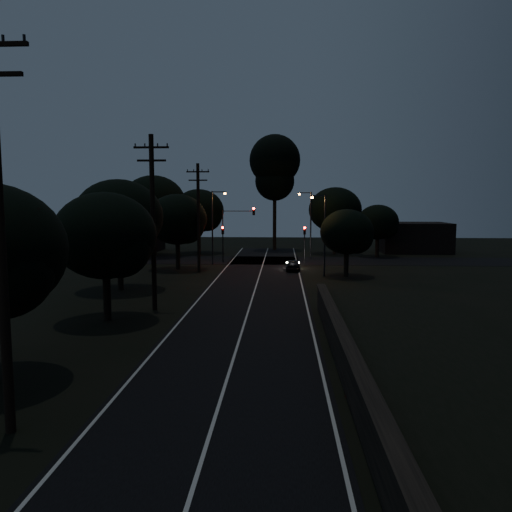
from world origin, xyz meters
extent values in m
plane|color=black|center=(0.00, 0.00, 0.00)|extent=(160.00, 160.00, 0.00)
cube|color=black|center=(0.00, 22.00, 0.01)|extent=(8.00, 70.00, 0.02)
cube|color=black|center=(0.00, 42.00, 0.01)|extent=(60.00, 8.00, 0.02)
cube|color=beige|center=(0.00, 22.00, 0.03)|extent=(0.12, 70.00, 0.01)
cube|color=beige|center=(-3.75, 22.00, 0.03)|extent=(0.12, 70.00, 0.01)
cube|color=beige|center=(3.75, 22.00, 0.03)|extent=(0.12, 70.00, 0.01)
cube|color=black|center=(4.60, 3.00, 0.75)|extent=(0.40, 26.00, 1.50)
cube|color=black|center=(4.60, 3.00, 1.55)|extent=(0.55, 26.00, 0.10)
cube|color=black|center=(8.00, 3.00, 0.60)|extent=(6.50, 26.00, 1.20)
cylinder|color=black|center=(-6.00, -2.00, 6.00)|extent=(0.30, 0.30, 12.00)
cylinder|color=black|center=(-6.00, 15.00, 5.50)|extent=(0.30, 0.30, 11.00)
cube|color=black|center=(-6.00, 15.00, 10.20)|extent=(2.20, 0.12, 0.12)
cube|color=black|center=(-6.00, 15.00, 9.40)|extent=(1.80, 0.12, 0.12)
cylinder|color=black|center=(-6.00, 32.00, 5.25)|extent=(0.30, 0.30, 10.50)
cube|color=black|center=(-6.00, 32.00, 9.70)|extent=(2.20, 0.12, 0.12)
cube|color=black|center=(-6.00, 32.00, 8.90)|extent=(1.80, 0.12, 0.12)
sphere|color=black|center=(-7.95, 1.40, 4.46)|extent=(3.62, 3.62, 3.62)
cylinder|color=black|center=(-8.00, 12.00, 1.38)|extent=(0.44, 0.44, 2.75)
ellipsoid|color=black|center=(-8.00, 12.00, 4.94)|extent=(5.84, 5.84, 4.97)
sphere|color=black|center=(-6.98, 11.42, 4.36)|extent=(3.51, 3.51, 3.51)
cylinder|color=black|center=(-10.50, 22.00, 1.57)|extent=(0.44, 0.44, 3.15)
ellipsoid|color=black|center=(-10.50, 22.00, 5.70)|extent=(6.80, 6.80, 5.78)
sphere|color=black|center=(-9.31, 21.32, 5.02)|extent=(4.08, 4.08, 4.08)
cylinder|color=black|center=(-8.50, 34.00, 1.41)|extent=(0.44, 0.44, 2.82)
ellipsoid|color=black|center=(-8.50, 34.00, 5.08)|extent=(6.02, 6.02, 5.12)
sphere|color=black|center=(-7.45, 33.40, 4.48)|extent=(3.61, 3.61, 3.61)
cylinder|color=black|center=(-9.00, 50.00, 1.57)|extent=(0.44, 0.44, 3.13)
ellipsoid|color=black|center=(-9.00, 50.00, 5.65)|extent=(6.72, 6.72, 5.71)
sphere|color=black|center=(-7.82, 49.33, 4.98)|extent=(4.03, 4.03, 4.03)
cylinder|color=black|center=(-14.00, 46.00, 1.89)|extent=(0.44, 0.44, 3.77)
ellipsoid|color=black|center=(-14.00, 46.00, 6.75)|extent=(7.94, 7.94, 6.75)
sphere|color=black|center=(-12.61, 45.21, 5.95)|extent=(4.76, 4.76, 4.76)
cylinder|color=black|center=(9.00, 50.00, 1.60)|extent=(0.44, 0.44, 3.21)
ellipsoid|color=black|center=(9.00, 50.00, 5.80)|extent=(6.90, 6.90, 5.87)
sphere|color=black|center=(10.21, 49.31, 5.11)|extent=(4.14, 4.14, 4.14)
cylinder|color=black|center=(14.00, 47.00, 1.20)|extent=(0.44, 0.44, 2.40)
ellipsoid|color=black|center=(14.00, 47.00, 4.31)|extent=(5.11, 5.11, 4.34)
sphere|color=black|center=(14.89, 46.49, 3.80)|extent=(3.07, 3.07, 3.07)
cylinder|color=black|center=(8.00, 30.00, 1.15)|extent=(0.44, 0.44, 2.29)
ellipsoid|color=black|center=(8.00, 30.00, 4.12)|extent=(4.87, 4.87, 4.14)
sphere|color=black|center=(8.85, 29.51, 3.63)|extent=(2.92, 2.92, 2.92)
cylinder|color=black|center=(1.00, 55.00, 4.46)|extent=(0.50, 0.50, 8.91)
sphere|color=black|center=(1.00, 55.00, 12.64)|extent=(7.13, 7.13, 7.13)
sphere|color=black|center=(1.00, 55.00, 9.72)|extent=(5.51, 5.51, 5.51)
cube|color=black|center=(-20.00, 52.00, 2.20)|extent=(10.00, 8.00, 4.40)
cube|color=black|center=(20.00, 53.00, 2.00)|extent=(9.00, 7.00, 4.00)
cylinder|color=black|center=(-4.60, 40.00, 1.60)|extent=(0.12, 0.12, 3.20)
cube|color=black|center=(-4.60, 40.00, 3.65)|extent=(0.28, 0.22, 0.90)
sphere|color=#FF0705|center=(-4.60, 39.87, 3.95)|extent=(0.22, 0.22, 0.22)
cylinder|color=black|center=(4.60, 40.00, 1.60)|extent=(0.12, 0.12, 3.20)
cube|color=black|center=(4.60, 40.00, 3.65)|extent=(0.28, 0.22, 0.90)
sphere|color=#FF0705|center=(4.60, 39.87, 3.95)|extent=(0.22, 0.22, 0.22)
cylinder|color=black|center=(-4.60, 40.00, 2.50)|extent=(0.12, 0.12, 5.00)
cube|color=black|center=(-1.10, 40.00, 5.80)|extent=(0.28, 0.22, 0.90)
sphere|color=#FF0705|center=(-1.10, 39.87, 6.10)|extent=(0.22, 0.22, 0.22)
cube|color=black|center=(-2.85, 40.00, 5.80)|extent=(3.50, 0.08, 0.08)
cylinder|color=black|center=(-5.50, 38.00, 4.00)|extent=(0.16, 0.16, 8.00)
cube|color=black|center=(-4.80, 38.00, 7.90)|extent=(1.40, 0.10, 0.10)
cube|color=black|center=(-4.10, 38.00, 7.85)|extent=(0.35, 0.22, 0.12)
sphere|color=orange|center=(-4.10, 38.00, 7.75)|extent=(0.26, 0.26, 0.26)
cylinder|color=black|center=(5.50, 44.00, 4.00)|extent=(0.16, 0.16, 8.00)
cube|color=black|center=(4.80, 44.00, 7.90)|extent=(1.40, 0.10, 0.10)
cube|color=black|center=(4.10, 44.00, 7.85)|extent=(0.35, 0.22, 0.12)
sphere|color=orange|center=(4.10, 44.00, 7.75)|extent=(0.26, 0.26, 0.26)
cylinder|color=black|center=(6.00, 30.00, 3.75)|extent=(0.16, 0.16, 7.50)
cube|color=black|center=(5.40, 30.00, 7.40)|extent=(1.20, 0.10, 0.10)
cube|color=black|center=(4.80, 30.00, 7.35)|extent=(0.35, 0.22, 0.12)
sphere|color=orange|center=(4.80, 30.00, 7.25)|extent=(0.26, 0.26, 0.26)
imported|color=black|center=(3.20, 33.49, 0.58)|extent=(1.42, 3.44, 1.17)
camera|label=1|loc=(2.11, -15.89, 6.89)|focal=35.00mm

